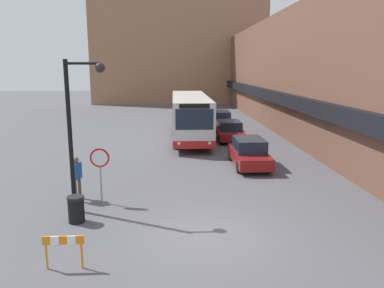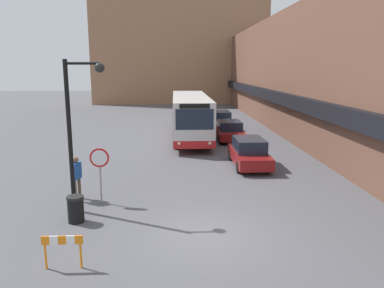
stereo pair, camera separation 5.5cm
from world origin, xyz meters
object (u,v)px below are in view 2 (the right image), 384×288
(city_bus, at_px, (190,115))
(pedestrian, at_px, (76,174))
(parked_car_back, at_px, (220,120))
(street_lamp, at_px, (77,118))
(parked_car_middle, at_px, (229,131))
(stop_sign, at_px, (100,164))
(parked_car_front, at_px, (249,153))
(construction_barricade, at_px, (63,245))
(trash_bin, at_px, (76,209))

(city_bus, xyz_separation_m, pedestrian, (-5.22, -13.65, -0.69))
(city_bus, relative_size, pedestrian, 6.90)
(parked_car_back, bearing_deg, street_lamp, -111.48)
(city_bus, relative_size, parked_car_middle, 2.96)
(street_lamp, bearing_deg, stop_sign, 53.37)
(parked_car_front, xyz_separation_m, pedestrian, (-8.10, -5.03, 0.33))
(parked_car_back, relative_size, construction_barricade, 4.36)
(trash_bin, bearing_deg, city_bus, 73.62)
(pedestrian, bearing_deg, city_bus, -3.21)
(parked_car_middle, distance_m, stop_sign, 14.79)
(parked_car_middle, xyz_separation_m, trash_bin, (-7.57, -14.83, -0.25))
(city_bus, relative_size, parked_car_front, 2.89)
(trash_bin, bearing_deg, parked_car_middle, 62.96)
(parked_car_middle, xyz_separation_m, parked_car_back, (0.00, 5.59, 0.04))
(parked_car_front, xyz_separation_m, stop_sign, (-7.04, -5.48, 0.87))
(city_bus, xyz_separation_m, street_lamp, (-4.73, -14.87, 1.77))
(pedestrian, bearing_deg, trash_bin, -149.40)
(parked_car_middle, height_order, parked_car_back, parked_car_back)
(parked_car_back, relative_size, pedestrian, 2.65)
(street_lamp, bearing_deg, city_bus, 72.36)
(stop_sign, xyz_separation_m, pedestrian, (-1.06, 0.46, -0.54))
(parked_car_front, relative_size, pedestrian, 2.39)
(city_bus, distance_m, construction_barricade, 19.60)
(city_bus, height_order, parked_car_front, city_bus)
(pedestrian, bearing_deg, parked_car_back, -6.37)
(street_lamp, bearing_deg, parked_car_middle, 61.03)
(parked_car_middle, bearing_deg, city_bus, 158.57)
(parked_car_front, height_order, parked_car_back, parked_car_back)
(city_bus, height_order, street_lamp, street_lamp)
(parked_car_back, xyz_separation_m, construction_barricade, (-7.11, -23.56, -0.11))
(city_bus, relative_size, stop_sign, 5.55)
(parked_car_front, relative_size, stop_sign, 1.92)
(parked_car_middle, bearing_deg, trash_bin, -117.04)
(city_bus, height_order, stop_sign, city_bus)
(city_bus, bearing_deg, parked_car_back, 57.15)
(parked_car_front, bearing_deg, stop_sign, -142.08)
(trash_bin, bearing_deg, stop_sign, 74.03)
(city_bus, bearing_deg, parked_car_middle, -21.43)
(construction_barricade, bearing_deg, street_lamp, 96.75)
(city_bus, distance_m, pedestrian, 14.63)
(street_lamp, xyz_separation_m, pedestrian, (-0.49, 1.22, -2.46))
(parked_car_middle, relative_size, construction_barricade, 3.83)
(parked_car_middle, xyz_separation_m, pedestrian, (-8.10, -12.52, 0.36))
(city_bus, xyz_separation_m, parked_car_middle, (2.88, -1.13, -1.04))
(street_lamp, bearing_deg, parked_car_back, 68.52)
(city_bus, distance_m, parked_car_front, 9.15)
(city_bus, relative_size, construction_barricade, 11.36)
(trash_bin, bearing_deg, street_lamp, 91.90)
(parked_car_back, bearing_deg, parked_car_front, -90.00)
(parked_car_front, bearing_deg, street_lamp, -140.61)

